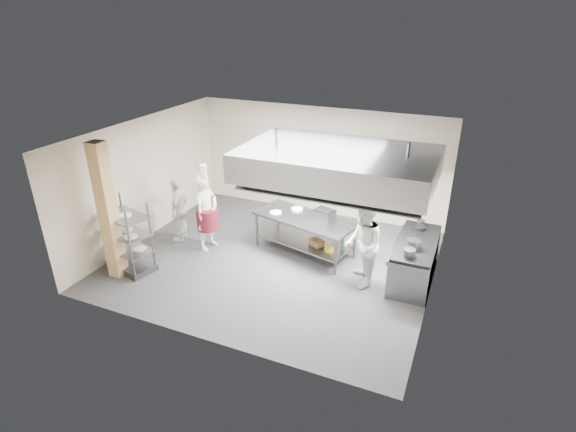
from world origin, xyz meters
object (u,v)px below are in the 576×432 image
at_px(pass_rack, 127,236).
at_px(island, 304,235).
at_px(chef_plating, 179,209).
at_px(griddle, 324,215).
at_px(cooking_range, 414,261).
at_px(stockpot, 413,244).
at_px(chef_line, 363,245).
at_px(chef_head, 207,212).

bearing_deg(pass_rack, island, 48.20).
distance_m(chef_plating, griddle, 3.60).
height_order(island, chef_plating, chef_plating).
xyz_separation_m(pass_rack, cooking_range, (5.88, 2.08, -0.39)).
bearing_deg(chef_plating, cooking_range, 74.99).
xyz_separation_m(cooking_range, stockpot, (-0.04, -0.34, 0.58)).
bearing_deg(pass_rack, griddle, 46.00).
bearing_deg(chef_line, chef_plating, -113.78).
bearing_deg(pass_rack, chef_plating, 97.11).
bearing_deg(griddle, chef_head, -146.62).
xyz_separation_m(chef_line, stockpot, (0.96, 0.34, 0.06)).
bearing_deg(chef_line, chef_head, -112.83).
bearing_deg(stockpot, cooking_range, 83.90).
distance_m(chef_line, griddle, 1.47).
bearing_deg(cooking_range, chef_plating, -175.43).
relative_size(pass_rack, chef_plating, 0.98).
bearing_deg(pass_rack, stockpot, 30.76).
bearing_deg(chef_line, cooking_range, 102.95).
height_order(chef_plating, griddle, chef_plating).
height_order(chef_line, stockpot, chef_line).
distance_m(chef_line, stockpot, 1.02).
height_order(chef_line, griddle, chef_line).
relative_size(cooking_range, stockpot, 7.19).
distance_m(cooking_range, griddle, 2.24).
distance_m(island, stockpot, 2.65).
distance_m(island, griddle, 0.72).
bearing_deg(cooking_range, stockpot, -96.10).
bearing_deg(chef_plating, pass_rack, -26.57).
bearing_deg(stockpot, island, 169.29).
height_order(pass_rack, cooking_range, pass_rack).
distance_m(chef_head, chef_line, 3.82).
relative_size(pass_rack, griddle, 3.58).
bearing_deg(chef_head, chef_line, -85.13).
xyz_separation_m(chef_line, griddle, (-1.15, 0.91, 0.09)).
bearing_deg(chef_plating, chef_line, 67.73).
bearing_deg(griddle, chef_line, -21.64).
bearing_deg(griddle, cooking_range, 10.44).
relative_size(chef_line, stockpot, 6.70).
xyz_separation_m(island, stockpot, (2.55, -0.48, 0.54)).
bearing_deg(chef_head, island, -65.84).
relative_size(island, chef_line, 1.29).
bearing_deg(island, chef_head, -148.78).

